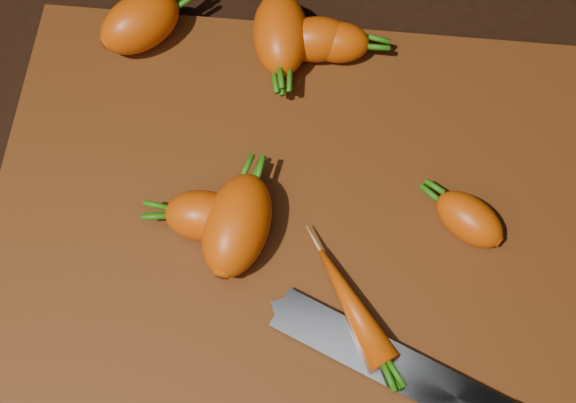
{
  "coord_description": "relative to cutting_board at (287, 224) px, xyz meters",
  "views": [
    {
      "loc": [
        0.03,
        -0.25,
        0.63
      ],
      "look_at": [
        0.0,
        0.01,
        0.03
      ],
      "focal_mm": 50.0,
      "sensor_mm": 36.0,
      "label": 1
    }
  ],
  "objects": [
    {
      "name": "carrot_7",
      "position": [
        0.06,
        -0.07,
        0.02
      ],
      "size": [
        0.08,
        0.1,
        0.03
      ],
      "primitive_type": "ellipsoid",
      "rotation": [
        0.0,
        0.0,
        2.15
      ],
      "color": "#C7470A",
      "rests_on": "cutting_board"
    },
    {
      "name": "carrot_1",
      "position": [
        -0.07,
        -0.01,
        0.03
      ],
      "size": [
        0.06,
        0.04,
        0.04
      ],
      "primitive_type": "ellipsoid",
      "rotation": [
        0.0,
        0.0,
        3.14
      ],
      "color": "#C7470A",
      "rests_on": "cutting_board"
    },
    {
      "name": "carrot_2",
      "position": [
        -0.02,
        0.17,
        0.03
      ],
      "size": [
        0.06,
        0.09,
        0.05
      ],
      "primitive_type": "ellipsoid",
      "rotation": [
        0.0,
        0.0,
        -1.44
      ],
      "color": "#C7470A",
      "rests_on": "cutting_board"
    },
    {
      "name": "carrot_0",
      "position": [
        -0.15,
        0.17,
        0.03
      ],
      "size": [
        0.09,
        0.09,
        0.05
      ],
      "primitive_type": "ellipsoid",
      "rotation": [
        0.0,
        0.0,
        0.75
      ],
      "color": "#C7470A",
      "rests_on": "cutting_board"
    },
    {
      "name": "carrot_4",
      "position": [
        0.01,
        0.17,
        0.03
      ],
      "size": [
        0.07,
        0.05,
        0.04
      ],
      "primitive_type": "ellipsoid",
      "rotation": [
        0.0,
        0.0,
        3.3
      ],
      "color": "#C7470A",
      "rests_on": "cutting_board"
    },
    {
      "name": "cutting_board",
      "position": [
        0.0,
        0.0,
        0.0
      ],
      "size": [
        0.5,
        0.4,
        0.01
      ],
      "primitive_type": "cube",
      "color": "#632F10",
      "rests_on": "ground"
    },
    {
      "name": "knife",
      "position": [
        0.11,
        -0.12,
        0.01
      ],
      "size": [
        0.3,
        0.14,
        0.02
      ],
      "rotation": [
        0.0,
        0.0,
        -0.39
      ],
      "color": "gray",
      "rests_on": "cutting_board"
    },
    {
      "name": "carrot_6",
      "position": [
        0.15,
        0.01,
        0.02
      ],
      "size": [
        0.07,
        0.07,
        0.04
      ],
      "primitive_type": "ellipsoid",
      "rotation": [
        0.0,
        0.0,
        2.51
      ],
      "color": "#C7470A",
      "rests_on": "cutting_board"
    },
    {
      "name": "ground",
      "position": [
        0.0,
        0.0,
        -0.01
      ],
      "size": [
        2.0,
        2.0,
        0.01
      ],
      "primitive_type": "cube",
      "color": "black"
    },
    {
      "name": "carrot_3",
      "position": [
        -0.04,
        -0.02,
        0.03
      ],
      "size": [
        0.07,
        0.1,
        0.05
      ],
      "primitive_type": "ellipsoid",
      "rotation": [
        0.0,
        0.0,
        1.41
      ],
      "color": "#C7470A",
      "rests_on": "cutting_board"
    },
    {
      "name": "carrot_5",
      "position": [
        0.03,
        0.17,
        0.02
      ],
      "size": [
        0.06,
        0.04,
        0.04
      ],
      "primitive_type": "ellipsoid",
      "rotation": [
        0.0,
        0.0,
        0.03
      ],
      "color": "#C7470A",
      "rests_on": "cutting_board"
    }
  ]
}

